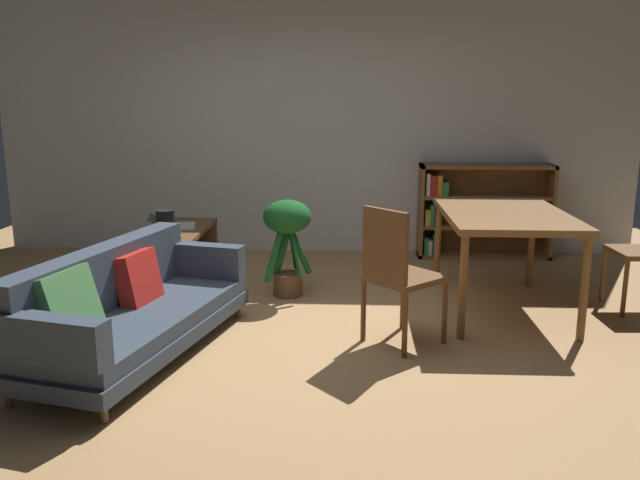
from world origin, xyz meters
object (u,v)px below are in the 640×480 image
fabric_couch (128,307)px  open_laptop (175,224)px  desk_speaker (166,223)px  bookshelf (476,210)px  dining_table (504,221)px  media_console (180,257)px  dining_chair_far (397,270)px  potted_floor_plant (287,233)px

fabric_couch → open_laptop: (-0.14, 1.67, 0.21)m
desk_speaker → bookshelf: bookshelf is taller
desk_speaker → dining_table: size_ratio=0.15×
media_console → desk_speaker: 0.49m
dining_chair_far → fabric_couch: bearing=-172.2°
open_laptop → bookshelf: bookshelf is taller
fabric_couch → potted_floor_plant: size_ratio=2.41×
open_laptop → bookshelf: (2.90, 1.15, -0.05)m
fabric_couch → media_console: 1.61m
media_console → potted_floor_plant: (1.00, -0.29, 0.30)m
desk_speaker → potted_floor_plant: (1.02, 0.02, -0.08)m
media_console → dining_table: 2.82m
media_console → dining_chair_far: (1.84, -1.37, 0.28)m
desk_speaker → dining_chair_far: size_ratio=0.23×
bookshelf → media_console: bearing=-157.0°
desk_speaker → dining_table: dining_table is taller
potted_floor_plant → dining_chair_far: (0.84, -1.08, -0.01)m
dining_table → bookshelf: 1.80m
open_laptop → desk_speaker: (0.03, -0.37, 0.08)m
fabric_couch → open_laptop: fabric_couch is taller
open_laptop → desk_speaker: 0.38m
open_laptop → fabric_couch: bearing=-85.3°
open_laptop → potted_floor_plant: 1.11m
desk_speaker → dining_chair_far: 2.15m
fabric_couch → dining_chair_far: size_ratio=2.08×
media_console → bookshelf: 3.11m
media_console → bookshelf: bookshelf is taller
bookshelf → open_laptop: bearing=-158.3°
media_console → open_laptop: size_ratio=2.31×
potted_floor_plant → bookshelf: bearing=39.1°
fabric_couch → potted_floor_plant: 1.62m
fabric_couch → dining_table: dining_table is taller
dining_chair_far → bookshelf: size_ratio=0.70×
desk_speaker → fabric_couch: bearing=-85.3°
fabric_couch → media_console: fabric_couch is taller
dining_chair_far → bookshelf: bookshelf is taller
fabric_couch → dining_chair_far: 1.78m
fabric_couch → media_console: (-0.09, 1.61, -0.08)m
media_console → open_laptop: bearing=129.5°
media_console → dining_table: size_ratio=0.74×
desk_speaker → dining_chair_far: (1.86, -1.06, -0.09)m
fabric_couch → bookshelf: bookshelf is taller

